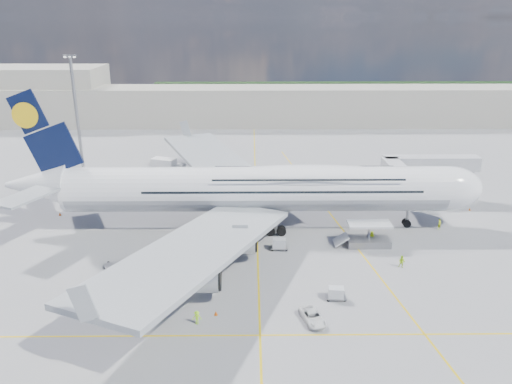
{
  "coord_description": "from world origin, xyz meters",
  "views": [
    {
      "loc": [
        -0.92,
        -66.58,
        33.1
      ],
      "look_at": [
        -0.16,
        8.0,
        6.92
      ],
      "focal_mm": 35.0,
      "sensor_mm": 36.0,
      "label": 1
    }
  ],
  "objects_px": {
    "airliner": "(258,188)",
    "crew_wing": "(158,264)",
    "cone_wing_right_inner": "(200,276)",
    "service_van": "(313,317)",
    "crew_van": "(372,237)",
    "dolly_nose_far": "(336,293)",
    "catering_truck_outer": "(168,168)",
    "cone_wing_left_inner": "(237,197)",
    "dolly_row_a": "(154,284)",
    "light_mast": "(76,111)",
    "dolly_back": "(117,265)",
    "cargo_loader": "(367,238)",
    "crew_tug": "(197,318)",
    "cone_wing_left_outer": "(200,172)",
    "dolly_row_c": "(161,302)",
    "cone_nose": "(470,209)",
    "baggage_tug": "(153,288)",
    "catering_truck_inner": "(225,177)",
    "cone_tail": "(60,214)",
    "crew_nose": "(439,224)",
    "jet_bridge": "(418,169)",
    "dolly_row_b": "(150,267)",
    "crew_loader": "(402,262)",
    "cone_wing_right_outer": "(216,313)",
    "dolly_nose_near": "(279,244)"
  },
  "relations": [
    {
      "from": "airliner",
      "to": "crew_wing",
      "type": "relative_size",
      "value": 42.85
    },
    {
      "from": "crew_wing",
      "to": "cone_wing_right_inner",
      "type": "bearing_deg",
      "value": -118.0
    },
    {
      "from": "service_van",
      "to": "crew_van",
      "type": "relative_size",
      "value": 2.32
    },
    {
      "from": "dolly_nose_far",
      "to": "crew_wing",
      "type": "distance_m",
      "value": 24.64
    },
    {
      "from": "catering_truck_outer",
      "to": "cone_wing_left_inner",
      "type": "bearing_deg",
      "value": -21.92
    },
    {
      "from": "dolly_row_a",
      "to": "cone_wing_left_inner",
      "type": "xyz_separation_m",
      "value": [
        9.95,
        33.24,
        -0.14
      ]
    },
    {
      "from": "light_mast",
      "to": "dolly_back",
      "type": "bearing_deg",
      "value": -67.58
    },
    {
      "from": "cargo_loader",
      "to": "crew_tug",
      "type": "height_order",
      "value": "cargo_loader"
    },
    {
      "from": "cone_wing_left_inner",
      "to": "cone_wing_left_outer",
      "type": "relative_size",
      "value": 0.96
    },
    {
      "from": "dolly_row_a",
      "to": "cone_wing_left_outer",
      "type": "xyz_separation_m",
      "value": [
        1.13,
        50.02,
        -0.13
      ]
    },
    {
      "from": "dolly_row_c",
      "to": "cone_wing_left_outer",
      "type": "distance_m",
      "value": 54.58
    },
    {
      "from": "light_mast",
      "to": "catering_truck_outer",
      "type": "height_order",
      "value": "light_mast"
    },
    {
      "from": "cone_nose",
      "to": "airliner",
      "type": "bearing_deg",
      "value": -169.29
    },
    {
      "from": "dolly_row_c",
      "to": "crew_wing",
      "type": "xyz_separation_m",
      "value": [
        -1.93,
        8.86,
        0.55
      ]
    },
    {
      "from": "baggage_tug",
      "to": "cone_wing_left_inner",
      "type": "bearing_deg",
      "value": 54.76
    },
    {
      "from": "airliner",
      "to": "dolly_nose_far",
      "type": "bearing_deg",
      "value": -67.73
    },
    {
      "from": "dolly_row_c",
      "to": "cone_wing_right_inner",
      "type": "xyz_separation_m",
      "value": [
        4.1,
        6.65,
        -0.08
      ]
    },
    {
      "from": "catering_truck_inner",
      "to": "catering_truck_outer",
      "type": "bearing_deg",
      "value": 123.83
    },
    {
      "from": "crew_van",
      "to": "cone_tail",
      "type": "xyz_separation_m",
      "value": [
        -52.51,
        11.81,
        -0.68
      ]
    },
    {
      "from": "cargo_loader",
      "to": "dolly_row_c",
      "type": "bearing_deg",
      "value": -149.89
    },
    {
      "from": "crew_van",
      "to": "cone_wing_left_inner",
      "type": "xyz_separation_m",
      "value": [
        -21.47,
        20.29,
        -0.74
      ]
    },
    {
      "from": "light_mast",
      "to": "cone_nose",
      "type": "xyz_separation_m",
      "value": [
        78.74,
        -27.72,
        -12.97
      ]
    },
    {
      "from": "airliner",
      "to": "cone_tail",
      "type": "relative_size",
      "value": 132.34
    },
    {
      "from": "dolly_row_c",
      "to": "cone_nose",
      "type": "relative_size",
      "value": 6.76
    },
    {
      "from": "baggage_tug",
      "to": "crew_nose",
      "type": "distance_m",
      "value": 47.84
    },
    {
      "from": "dolly_row_a",
      "to": "dolly_back",
      "type": "height_order",
      "value": "dolly_back"
    },
    {
      "from": "cargo_loader",
      "to": "cone_wing_right_inner",
      "type": "xyz_separation_m",
      "value": [
        -24.64,
        -10.01,
        -0.96
      ]
    },
    {
      "from": "crew_wing",
      "to": "jet_bridge",
      "type": "bearing_deg",
      "value": -67.22
    },
    {
      "from": "dolly_row_b",
      "to": "jet_bridge",
      "type": "bearing_deg",
      "value": 21.65
    },
    {
      "from": "dolly_nose_far",
      "to": "crew_loader",
      "type": "relative_size",
      "value": 1.46
    },
    {
      "from": "crew_van",
      "to": "crew_tug",
      "type": "relative_size",
      "value": 1.15
    },
    {
      "from": "crew_loader",
      "to": "crew_nose",
      "type": "bearing_deg",
      "value": 79.86
    },
    {
      "from": "baggage_tug",
      "to": "cone_wing_left_outer",
      "type": "relative_size",
      "value": 6.77
    },
    {
      "from": "dolly_nose_far",
      "to": "cargo_loader",
      "type": "bearing_deg",
      "value": 70.04
    },
    {
      "from": "cone_wing_left_outer",
      "to": "dolly_back",
      "type": "bearing_deg",
      "value": -99.27
    },
    {
      "from": "crew_loader",
      "to": "crew_van",
      "type": "distance_m",
      "value": 8.53
    },
    {
      "from": "light_mast",
      "to": "cone_nose",
      "type": "height_order",
      "value": "light_mast"
    },
    {
      "from": "cone_wing_right_outer",
      "to": "service_van",
      "type": "bearing_deg",
      "value": -7.45
    },
    {
      "from": "airliner",
      "to": "baggage_tug",
      "type": "bearing_deg",
      "value": -122.72
    },
    {
      "from": "cone_nose",
      "to": "cone_wing_right_inner",
      "type": "bearing_deg",
      "value": -152.35
    },
    {
      "from": "dolly_nose_near",
      "to": "crew_nose",
      "type": "height_order",
      "value": "crew_nose"
    },
    {
      "from": "crew_van",
      "to": "cone_wing_right_outer",
      "type": "distance_m",
      "value": 30.22
    },
    {
      "from": "dolly_nose_far",
      "to": "cone_wing_right_inner",
      "type": "xyz_separation_m",
      "value": [
        -17.36,
        5.55,
        -0.58
      ]
    },
    {
      "from": "jet_bridge",
      "to": "cone_wing_left_inner",
      "type": "bearing_deg",
      "value": 174.73
    },
    {
      "from": "dolly_row_a",
      "to": "dolly_row_c",
      "type": "bearing_deg",
      "value": -58.62
    },
    {
      "from": "dolly_row_a",
      "to": "dolly_row_c",
      "type": "distance_m",
      "value": 4.89
    },
    {
      "from": "airliner",
      "to": "dolly_row_c",
      "type": "height_order",
      "value": "airliner"
    },
    {
      "from": "dolly_row_a",
      "to": "airliner",
      "type": "bearing_deg",
      "value": 64.29
    },
    {
      "from": "airliner",
      "to": "dolly_nose_near",
      "type": "height_order",
      "value": "airliner"
    },
    {
      "from": "cone_wing_left_inner",
      "to": "cone_nose",
      "type": "bearing_deg",
      "value": -9.03
    }
  ]
}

